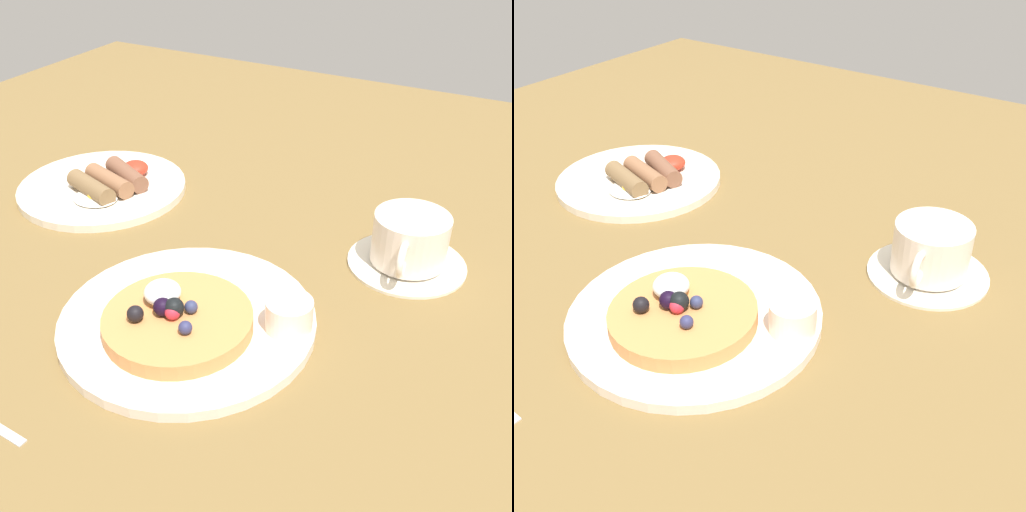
# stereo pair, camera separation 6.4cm
# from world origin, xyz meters

# --- Properties ---
(ground_plane) EXTENTS (1.53, 1.54, 0.03)m
(ground_plane) POSITION_xyz_m (0.00, 0.00, -0.01)
(ground_plane) COLOR brown
(pancake_plate) EXTENTS (0.26, 0.26, 0.01)m
(pancake_plate) POSITION_xyz_m (0.01, -0.07, 0.01)
(pancake_plate) COLOR white
(pancake_plate) RESTS_ON ground_plane
(pancake_with_berries) EXTENTS (0.15, 0.15, 0.04)m
(pancake_with_berries) POSITION_xyz_m (0.01, -0.09, 0.02)
(pancake_with_berries) COLOR #CF8648
(pancake_with_berries) RESTS_ON pancake_plate
(syrup_ramekin) EXTENTS (0.05, 0.05, 0.03)m
(syrup_ramekin) POSITION_xyz_m (0.11, -0.04, 0.03)
(syrup_ramekin) COLOR white
(syrup_ramekin) RESTS_ON pancake_plate
(breakfast_plate) EXTENTS (0.23, 0.23, 0.01)m
(breakfast_plate) POSITION_xyz_m (-0.26, 0.12, 0.01)
(breakfast_plate) COLOR white
(breakfast_plate) RESTS_ON ground_plane
(fried_breakfast) EXTENTS (0.10, 0.13, 0.03)m
(fried_breakfast) POSITION_xyz_m (-0.24, 0.11, 0.02)
(fried_breakfast) COLOR brown
(fried_breakfast) RESTS_ON breakfast_plate
(coffee_saucer) EXTENTS (0.13, 0.13, 0.01)m
(coffee_saucer) POSITION_xyz_m (0.17, 0.14, 0.00)
(coffee_saucer) COLOR white
(coffee_saucer) RESTS_ON ground_plane
(coffee_cup) EXTENTS (0.08, 0.11, 0.06)m
(coffee_cup) POSITION_xyz_m (0.17, 0.14, 0.04)
(coffee_cup) COLOR white
(coffee_cup) RESTS_ON coffee_saucer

